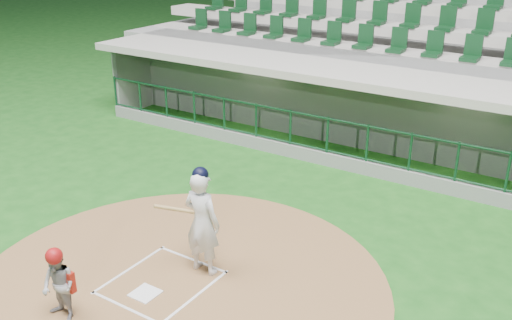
{
  "coord_description": "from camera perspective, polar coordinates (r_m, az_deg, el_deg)",
  "views": [
    {
      "loc": [
        5.88,
        -6.32,
        5.68
      ],
      "look_at": [
        0.05,
        2.6,
        1.3
      ],
      "focal_mm": 40.0,
      "sensor_mm": 36.0,
      "label": 1
    }
  ],
  "objects": [
    {
      "name": "ground",
      "position": [
        10.33,
        -8.3,
        -11.27
      ],
      "size": [
        120.0,
        120.0,
        0.0
      ],
      "primitive_type": "plane",
      "color": "#174F16",
      "rests_on": "ground"
    },
    {
      "name": "dirt_circle",
      "position": [
        10.04,
        -7.74,
        -12.31
      ],
      "size": [
        7.2,
        7.2,
        0.01
      ],
      "primitive_type": "cylinder",
      "color": "brown",
      "rests_on": "ground"
    },
    {
      "name": "home_plate",
      "position": [
        9.91,
        -11.02,
        -12.96
      ],
      "size": [
        0.43,
        0.43,
        0.02
      ],
      "primitive_type": "cube",
      "color": "white",
      "rests_on": "dirt_circle"
    },
    {
      "name": "batter_box_chalk",
      "position": [
        10.14,
        -9.44,
        -11.95
      ],
      "size": [
        1.55,
        1.8,
        0.01
      ],
      "color": "white",
      "rests_on": "ground"
    },
    {
      "name": "dugout_structure",
      "position": [
        16.01,
        10.2,
        4.84
      ],
      "size": [
        16.4,
        3.7,
        3.0
      ],
      "color": "gray",
      "rests_on": "ground"
    },
    {
      "name": "seating_deck",
      "position": [
        18.69,
        14.12,
        8.51
      ],
      "size": [
        17.0,
        6.72,
        5.15
      ],
      "color": "gray",
      "rests_on": "ground"
    },
    {
      "name": "batter",
      "position": [
        9.86,
        -5.42,
        -6.1
      ],
      "size": [
        0.89,
        0.88,
        1.99
      ],
      "color": "silver",
      "rests_on": "dirt_circle"
    },
    {
      "name": "catcher",
      "position": [
        9.38,
        -19.13,
        -11.68
      ],
      "size": [
        0.59,
        0.48,
        1.25
      ],
      "color": "#97979C",
      "rests_on": "dirt_circle"
    }
  ]
}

